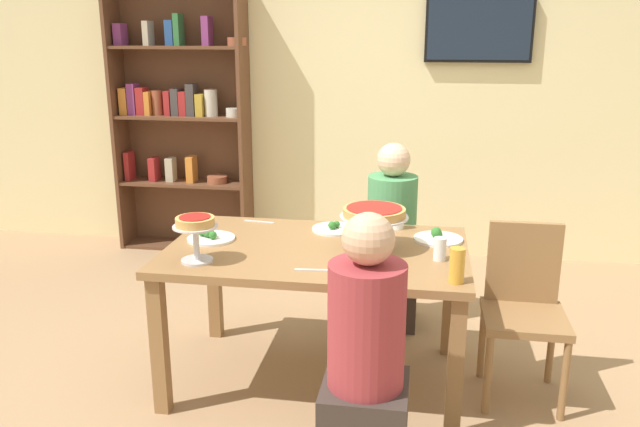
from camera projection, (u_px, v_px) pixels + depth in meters
name	position (u px, v px, depth m)	size (l,w,h in m)	color
ground_plane	(317.00, 379.00, 3.43)	(12.00, 12.00, 0.00)	#9E7A56
rear_partition	(363.00, 81.00, 5.14)	(8.00, 0.12, 2.80)	beige
dining_table	(317.00, 265.00, 3.26)	(1.50, 0.94, 0.74)	olive
bookshelf	(181.00, 113.00, 5.26)	(1.12, 0.30, 2.21)	brown
television	(479.00, 30.00, 4.81)	(0.79, 0.05, 0.48)	black
diner_near_right	(365.00, 374.00, 2.52)	(0.34, 0.34, 1.15)	#382D28
diner_far_right	(391.00, 249.00, 3.98)	(0.34, 0.34, 1.15)	#382D28
chair_head_east	(524.00, 303.00, 3.20)	(0.40, 0.40, 0.87)	olive
deep_dish_pizza_stand	(374.00, 215.00, 3.16)	(0.34, 0.34, 0.22)	silver
personal_pizza_stand	(195.00, 228.00, 2.99)	(0.21, 0.21, 0.22)	silver
salad_plate_near_diner	(210.00, 236.00, 3.35)	(0.25, 0.25, 0.07)	white
salad_plate_far_diner	(438.00, 238.00, 3.34)	(0.25, 0.25, 0.07)	white
salad_plate_spare	(334.00, 229.00, 3.51)	(0.24, 0.24, 0.06)	white
beer_glass_amber_tall	(457.00, 265.00, 2.76)	(0.07, 0.07, 0.16)	gold
water_glass_clear_near	(398.00, 219.00, 3.52)	(0.07, 0.07, 0.12)	white
water_glass_clear_far	(440.00, 249.00, 3.04)	(0.06, 0.06, 0.11)	white
cutlery_fork_near	(259.00, 222.00, 3.66)	(0.18, 0.02, 0.01)	silver
cutlery_knife_near	(314.00, 270.00, 2.92)	(0.18, 0.02, 0.01)	silver
cutlery_fork_far	(384.00, 276.00, 2.85)	(0.18, 0.02, 0.01)	silver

